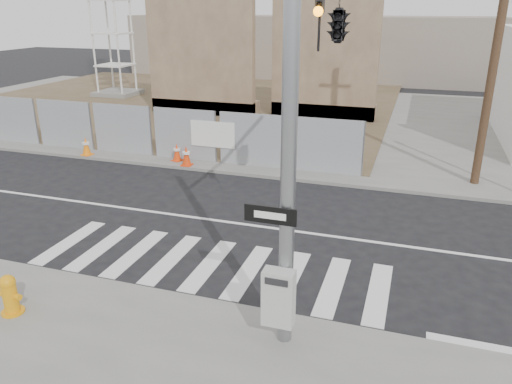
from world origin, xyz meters
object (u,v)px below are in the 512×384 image
(signal_pole, at_px, (325,63))
(traffic_cone_d, at_px, (186,156))
(traffic_cone_c, at_px, (177,152))
(fire_hydrant, at_px, (10,294))
(traffic_cone_b, at_px, (86,146))
(traffic_cone_a, at_px, (1,132))

(signal_pole, bearing_deg, traffic_cone_d, 135.11)
(traffic_cone_c, relative_size, traffic_cone_d, 0.92)
(fire_hydrant, xyz_separation_m, traffic_cone_b, (-5.41, 9.92, -0.05))
(traffic_cone_c, xyz_separation_m, traffic_cone_d, (0.62, -0.44, 0.03))
(traffic_cone_b, xyz_separation_m, traffic_cone_c, (3.86, 0.44, -0.03))
(traffic_cone_a, xyz_separation_m, traffic_cone_b, (5.39, -1.13, 0.07))
(fire_hydrant, bearing_deg, signal_pole, 41.73)
(traffic_cone_b, bearing_deg, fire_hydrant, -61.40)
(traffic_cone_a, bearing_deg, traffic_cone_b, -11.81)
(signal_pole, xyz_separation_m, fire_hydrant, (-5.36, -3.65, -4.24))
(signal_pole, distance_m, traffic_cone_c, 10.55)
(signal_pole, bearing_deg, traffic_cone_a, 155.41)
(traffic_cone_b, bearing_deg, traffic_cone_c, 6.50)
(fire_hydrant, distance_m, traffic_cone_d, 9.96)
(signal_pole, distance_m, traffic_cone_d, 9.86)
(traffic_cone_b, bearing_deg, traffic_cone_a, 168.19)
(fire_hydrant, distance_m, traffic_cone_a, 15.45)
(signal_pole, xyz_separation_m, traffic_cone_d, (-6.29, 6.27, -4.29))
(signal_pole, distance_m, traffic_cone_a, 18.29)
(fire_hydrant, height_order, traffic_cone_b, fire_hydrant)
(signal_pole, relative_size, traffic_cone_d, 9.11)
(traffic_cone_c, distance_m, traffic_cone_d, 0.76)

